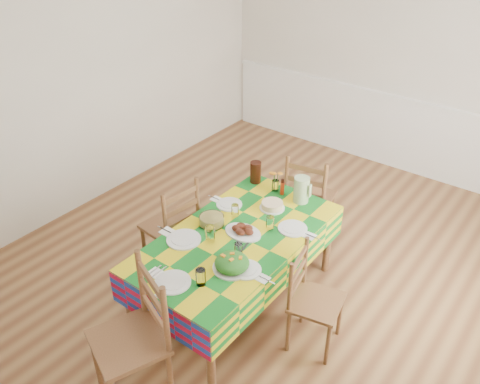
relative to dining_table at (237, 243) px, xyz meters
The scene contains 22 objects.
room 0.94m from the dining_table, 93.72° to the left, with size 4.58×5.08×2.78m.
wainscot 3.08m from the dining_table, 90.72° to the left, with size 4.41×0.06×0.92m.
dining_table is the anchor object (origin of this frame).
setting_near_head 0.67m from the dining_table, 87.13° to the right, with size 0.42×0.28×0.12m.
setting_left_near 0.36m from the dining_table, 133.08° to the right, with size 0.50×0.29×0.13m.
setting_left_far 0.40m from the dining_table, 134.89° to the left, with size 0.41×0.24×0.11m.
setting_right_near 0.38m from the dining_table, 44.23° to the right, with size 0.43×0.25×0.11m.
setting_right_far 0.41m from the dining_table, 49.88° to the left, with size 0.45×0.26×0.11m.
meat_platter 0.12m from the dining_table, 70.72° to the left, with size 0.31×0.22×0.06m.
salad_platter 0.41m from the dining_table, 57.25° to the right, with size 0.28×0.28×0.12m.
pasta_bowl 0.28m from the dining_table, behind, with size 0.21×0.21×0.07m.
cake 0.50m from the dining_table, 89.51° to the left, with size 0.22×0.22×0.06m.
serving_utensils 0.19m from the dining_table, 44.27° to the right, with size 0.12×0.26×0.01m.
flower_vase 0.78m from the dining_table, 100.54° to the left, with size 0.12×0.10×0.20m.
hot_sauce 0.75m from the dining_table, 94.25° to the left, with size 0.04×0.04×0.15m, color #AF290E.
green_pitcher 0.78m from the dining_table, 79.46° to the left, with size 0.14×0.14×0.23m, color #A0C188.
tea_pitcher 0.87m from the dining_table, 115.75° to the left, with size 0.10×0.10×0.20m, color black.
name_card 0.87m from the dining_table, 89.40° to the right, with size 0.07×0.02×0.02m, color silver.
chair_near 1.12m from the dining_table, 89.07° to the right, with size 0.60×0.59×1.06m.
chair_far 1.13m from the dining_table, 89.57° to the left, with size 0.50×0.48×0.97m.
chair_left 0.72m from the dining_table, behind, with size 0.45×0.46×0.96m.
chair_right 0.74m from the dining_table, ahead, with size 0.43×0.44×0.86m.
Camera 1 is at (2.01, -3.14, 3.10)m, focal length 38.00 mm.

